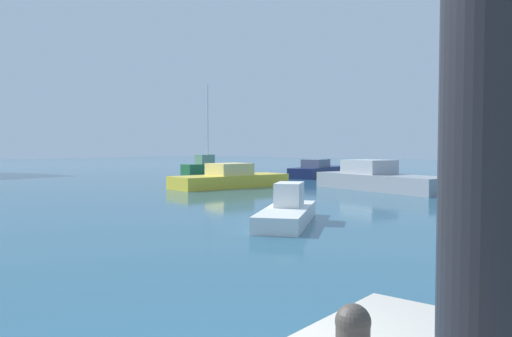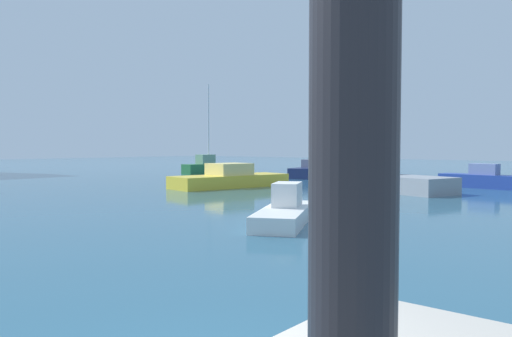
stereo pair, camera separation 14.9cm
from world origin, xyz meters
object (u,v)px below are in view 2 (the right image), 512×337
at_px(motorboat_blue_distant_east, 479,179).
at_px(motorboat_grey_inner_mooring, 379,179).
at_px(sailboat_green_far_left, 208,166).
at_px(motorboat_yellow_far_right, 230,179).
at_px(motorboat_navy_mid_harbor, 318,171).
at_px(motorboat_white_distant_north, 285,211).

distance_m(motorboat_blue_distant_east, motorboat_grey_inner_mooring, 6.86).
bearing_deg(motorboat_grey_inner_mooring, sailboat_green_far_left, 73.21).
bearing_deg(motorboat_yellow_far_right, motorboat_navy_mid_harbor, 6.29).
bearing_deg(motorboat_white_distant_north, motorboat_navy_mid_harbor, 30.11).
bearing_deg(motorboat_blue_distant_east, motorboat_yellow_far_right, 128.06).
bearing_deg(motorboat_blue_distant_east, motorboat_grey_inner_mooring, 143.06).
relative_size(motorboat_yellow_far_right, motorboat_blue_distant_east, 1.69).
distance_m(sailboat_green_far_left, motorboat_navy_mid_harbor, 11.39).
xyz_separation_m(sailboat_green_far_left, motorboat_yellow_far_right, (-10.50, -12.59, -0.14)).
height_order(motorboat_blue_distant_east, motorboat_white_distant_north, motorboat_blue_distant_east).
relative_size(motorboat_navy_mid_harbor, motorboat_grey_inner_mooring, 0.85).
distance_m(sailboat_green_far_left, motorboat_grey_inner_mooring, 21.77).
distance_m(sailboat_green_far_left, motorboat_blue_distant_east, 24.98).
height_order(sailboat_green_far_left, motorboat_blue_distant_east, sailboat_green_far_left).
height_order(sailboat_green_far_left, motorboat_white_distant_north, sailboat_green_far_left).
xyz_separation_m(motorboat_blue_distant_east, motorboat_white_distant_north, (-19.43, 0.83, -0.13)).
bearing_deg(motorboat_white_distant_north, sailboat_green_far_left, 50.02).
bearing_deg(motorboat_navy_mid_harbor, motorboat_white_distant_north, -149.89).
xyz_separation_m(motorboat_navy_mid_harbor, motorboat_blue_distant_east, (-2.88, -13.77, -0.02)).
bearing_deg(sailboat_green_far_left, motorboat_yellow_far_right, -129.84).
bearing_deg(motorboat_white_distant_north, motorboat_yellow_far_right, 49.87).
relative_size(sailboat_green_far_left, motorboat_navy_mid_harbor, 1.09).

